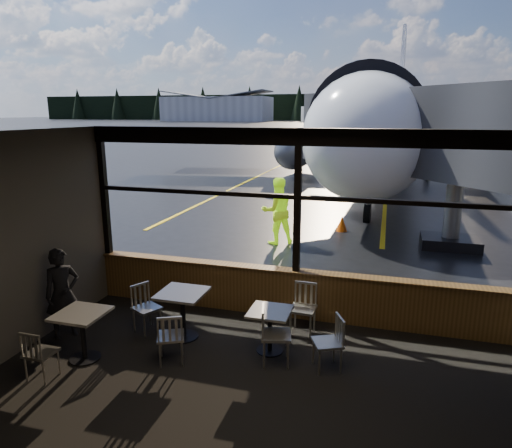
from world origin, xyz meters
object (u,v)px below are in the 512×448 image
at_px(jet_bridge, 470,160).
at_px(ground_crew, 277,211).
at_px(cone_nose, 342,224).
at_px(chair_mid_w, 147,309).
at_px(airliner, 393,80).
at_px(cafe_table_left, 83,336).
at_px(chair_near_e, 327,343).
at_px(passenger, 63,294).
at_px(chair_mid_s, 171,337).
at_px(chair_left_s, 41,353).
at_px(cafe_table_near, 270,331).
at_px(chair_near_n, 303,310).
at_px(cafe_table_mid, 183,315).
at_px(chair_near_w, 276,336).

height_order(jet_bridge, ground_crew, jet_bridge).
bearing_deg(jet_bridge, cone_nose, 160.44).
bearing_deg(chair_mid_w, airliner, -162.21).
distance_m(cafe_table_left, ground_crew, 7.35).
bearing_deg(chair_near_e, passenger, 67.82).
relative_size(jet_bridge, chair_mid_s, 13.67).
xyz_separation_m(chair_mid_w, chair_left_s, (-0.73, -1.73, -0.03)).
bearing_deg(cafe_table_near, chair_mid_s, -152.30).
bearing_deg(chair_near_n, passenger, 19.86).
distance_m(cafe_table_mid, chair_near_e, 2.50).
bearing_deg(chair_left_s, ground_crew, 79.15).
height_order(cafe_table_near, ground_crew, ground_crew).
bearing_deg(chair_near_e, cafe_table_mid, 58.11).
bearing_deg(airliner, cafe_table_near, -91.65).
bearing_deg(chair_near_n, chair_mid_s, 42.26).
bearing_deg(chair_near_w, chair_near_n, 154.60).
relative_size(jet_bridge, chair_mid_w, 13.50).
xyz_separation_m(airliner, chair_mid_s, (-2.97, -22.47, -5.11)).
relative_size(cafe_table_mid, passenger, 0.53).
bearing_deg(passenger, cone_nose, 13.43).
height_order(airliner, cafe_table_mid, airliner).
distance_m(cafe_table_near, cafe_table_left, 2.91).
bearing_deg(airliner, ground_crew, -98.22).
distance_m(chair_left_s, cone_nose, 10.28).
distance_m(chair_mid_s, passenger, 2.16).
height_order(cafe_table_left, passenger, passenger).
xyz_separation_m(cafe_table_left, cone_nose, (3.05, 9.12, -0.15)).
xyz_separation_m(cafe_table_mid, chair_near_e, (2.48, -0.31, 0.01)).
height_order(airliner, chair_mid_s, airliner).
bearing_deg(chair_near_n, cafe_table_near, 64.92).
distance_m(airliner, chair_mid_w, 22.59).
distance_m(cafe_table_near, cone_nose, 8.10).
bearing_deg(jet_bridge, chair_near_n, -118.68).
relative_size(cafe_table_near, passenger, 0.46).
relative_size(airliner, cafe_table_mid, 43.37).
height_order(airliner, cafe_table_near, airliner).
relative_size(cafe_table_near, chair_left_s, 0.90).
xyz_separation_m(cafe_table_left, passenger, (-0.78, 0.57, 0.39)).
bearing_deg(chair_near_e, chair_left_s, 84.63).
relative_size(chair_left_s, cone_nose, 1.59).
bearing_deg(ground_crew, chair_near_n, 76.77).
bearing_deg(cone_nose, ground_crew, -131.46).
relative_size(cafe_table_mid, chair_near_n, 0.93).
bearing_deg(chair_mid_s, ground_crew, 64.69).
xyz_separation_m(chair_mid_s, passenger, (-2.12, 0.26, 0.36)).
xyz_separation_m(passenger, cone_nose, (3.83, 8.56, -0.53)).
height_order(chair_near_e, chair_left_s, chair_near_e).
bearing_deg(chair_near_n, airliner, -90.91).
bearing_deg(cafe_table_near, passenger, -172.36).
relative_size(cafe_table_mid, chair_mid_w, 0.98).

